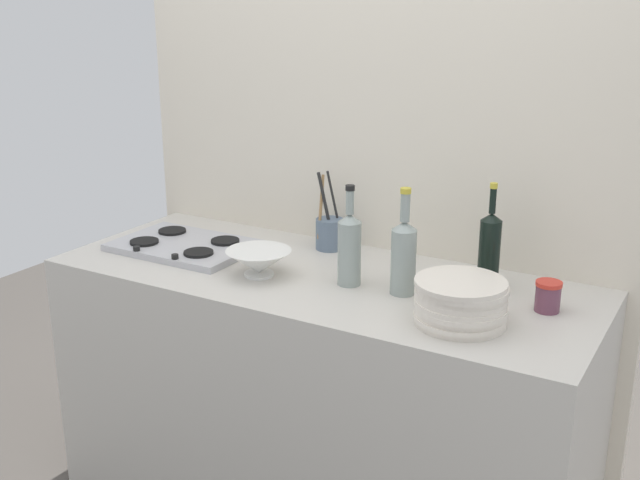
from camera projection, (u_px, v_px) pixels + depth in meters
name	position (u px, v px, depth m)	size (l,w,h in m)	color
counter_block	(320.00, 397.00, 2.67)	(1.80, 0.70, 0.90)	beige
backsplash_panel	(373.00, 195.00, 2.79)	(1.90, 0.06, 2.17)	beige
stovetop_hob	(185.00, 245.00, 2.79)	(0.49, 0.34, 0.04)	#B2B2B7
plate_stack	(461.00, 302.00, 2.14)	(0.26, 0.26, 0.13)	silver
wine_bottle_leftmost	(349.00, 247.00, 2.42)	(0.07, 0.07, 0.32)	gray
wine_bottle_mid_left	(404.00, 255.00, 2.34)	(0.08, 0.08, 0.33)	gray
wine_bottle_mid_right	(489.00, 249.00, 2.38)	(0.07, 0.07, 0.34)	black
mixing_bowl	(259.00, 262.00, 2.51)	(0.22, 0.22, 0.09)	white
utensil_crock	(329.00, 232.00, 2.78)	(0.10, 0.10, 0.29)	slate
condiment_jar_front	(548.00, 296.00, 2.23)	(0.08, 0.08, 0.09)	#66384C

